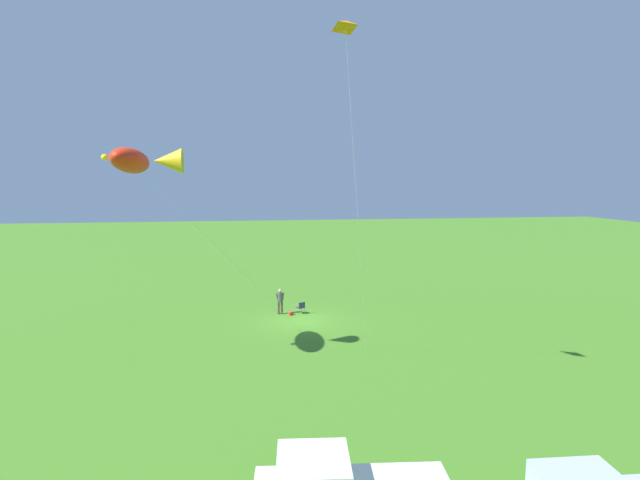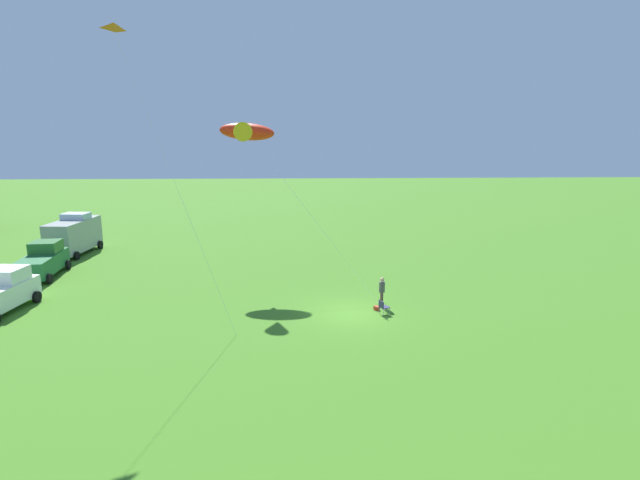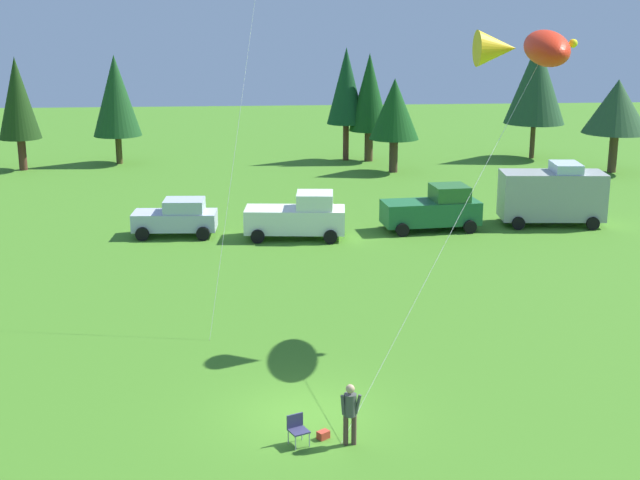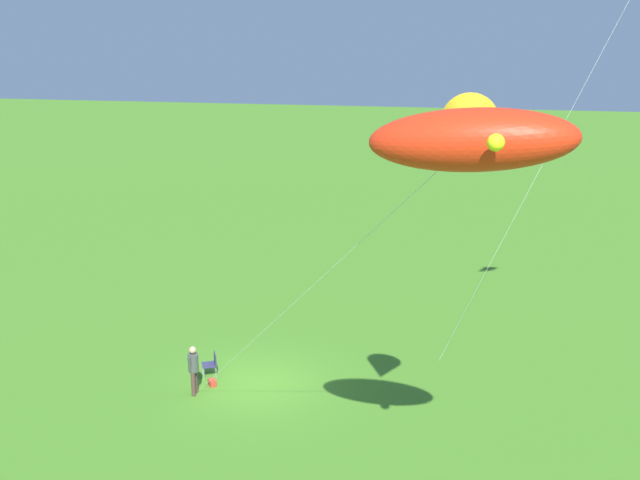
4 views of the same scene
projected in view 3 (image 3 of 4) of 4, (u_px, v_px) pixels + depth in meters
The scene contains 10 objects.
ground_plane at pixel (303, 414), 25.71m from camera, with size 160.00×160.00×0.00m, color #427B21.
person_kite_flyer at pixel (350, 410), 23.70m from camera, with size 0.57×0.34×1.74m.
folding_chair at pixel (297, 427), 23.87m from camera, with size 0.64×0.64×0.82m.
backpack_on_grass at pixel (323, 435), 24.26m from camera, with size 0.32×0.22×0.22m, color red.
car_silver_compact at pixel (177, 217), 45.22m from camera, with size 4.30×2.42×1.89m.
truck_white_pickup at pixel (298, 217), 44.73m from camera, with size 5.18×2.83×2.34m.
truck_green_flatbed at pixel (434, 209), 46.36m from camera, with size 5.17×2.81×2.34m.
van_motorhome_grey at pixel (552, 194), 47.34m from camera, with size 5.58×3.00×3.34m.
treeline_distant at pixel (382, 94), 64.21m from camera, with size 45.14×10.69×8.86m.
kite_large_fish at pixel (534, 48), 30.02m from camera, with size 9.01×10.38×10.74m.
Camera 3 is at (-1.42, -23.50, 11.50)m, focal length 50.00 mm.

